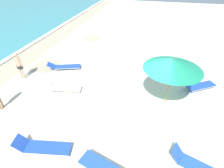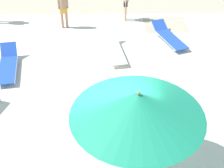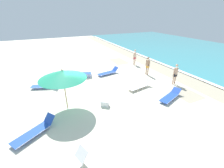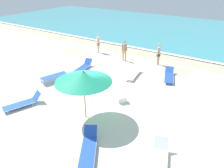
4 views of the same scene
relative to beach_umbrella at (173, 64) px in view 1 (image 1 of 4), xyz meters
The scene contains 10 objects.
ground_plane 2.80m from the beach_umbrella, 118.73° to the left, with size 60.00×60.00×0.16m.
beach_umbrella is the anchor object (origin of this frame).
sun_lounger_under_umbrella 4.93m from the beach_umbrella, 11.66° to the right, with size 1.21×2.13×0.63m.
sun_lounger_beside_umbrella 6.15m from the beach_umbrella, 93.63° to the left, with size 0.96×2.19×0.62m.
sun_lounger_near_water_left 3.24m from the beach_umbrella, 47.86° to the right, with size 1.68×2.15×0.60m.
sun_lounger_near_water_right 4.26m from the beach_umbrella, 162.30° to the right, with size 1.26×2.13×0.61m.
sun_lounger_mid_beach_solo 7.35m from the beach_umbrella, 74.12° to the left, with size 1.31×2.28×0.48m.
sun_lounger_mid_beach_pair_a 6.58m from the beach_umbrella, 131.62° to the left, with size 0.96×2.21×0.59m.
beachgoer_shoreline_child 8.91m from the beach_umbrella, 88.52° to the left, with size 0.27×0.45×1.76m.
cooler_box 3.17m from the beach_umbrella, 70.21° to the left, with size 0.59×0.61×0.37m.
Camera 1 is at (-6.80, -0.29, 6.13)m, focal length 28.00 mm.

